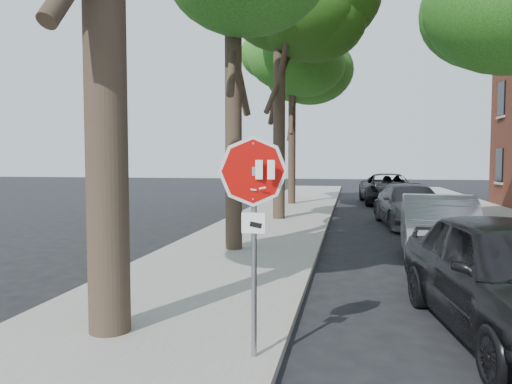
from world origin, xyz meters
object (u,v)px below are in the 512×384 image
Objects in this scene: tree_far at (292,71)px; stop_sign at (254,203)px; car_d at (388,189)px; car_c at (411,205)px; car_b at (439,229)px; car_a at (512,276)px; tree_mid_b at (279,19)px.

stop_sign is at bearing -84.54° from tree_far.
car_d is at bearing 19.79° from tree_far.
car_c is (3.30, 13.46, -1.17)m from stop_sign.
car_d reaches higher than car_b.
car_a reaches higher than car_b.
car_b is (-0.08, 5.23, -0.06)m from car_a.
car_b is (3.22, 6.88, -1.15)m from stop_sign.
car_b is 16.13m from car_d.
stop_sign is 0.54× the size of car_b.
car_d is at bearing 85.12° from car_c.
tree_far is (-2.02, 21.14, 5.26)m from stop_sign.
car_d is at bearing 82.46° from car_a.
tree_far is 1.53× the size of car_d.
tree_far is (-0.30, 6.99, -0.78)m from tree_mid_b.
car_c is 9.55m from car_d.
stop_sign reaches higher than car_c.
car_b is at bearing 64.89° from stop_sign.
car_b is 0.90× the size of car_c.
car_a is 5.23m from car_b.
tree_far is at bearing 95.46° from stop_sign.
stop_sign is 0.43× the size of car_d.
tree_far is 1.75× the size of car_c.
stop_sign is at bearing -101.18° from car_d.
car_a reaches higher than car_c.
car_b is at bearing -96.26° from car_c.
stop_sign is 7.68m from car_b.
car_b is 6.58m from car_c.
car_c is at bearing -92.60° from car_d.
stop_sign is at bearing -111.46° from car_b.
car_c is (0.00, 11.81, -0.08)m from car_a.
tree_far reaches higher than stop_sign.
car_c is (5.02, -0.69, -7.22)m from tree_mid_b.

